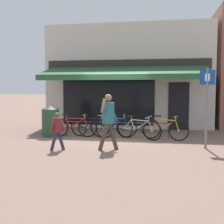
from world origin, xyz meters
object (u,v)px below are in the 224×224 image
Objects in this scene: bicycle_silver at (138,129)px; bicycle_orange at (164,129)px; pedestrian_adult at (108,116)px; litter_bin at (50,121)px; parking_sign at (207,100)px; bicycle_blue at (114,127)px; bicycle_black at (91,127)px; pedestrian_child at (57,128)px; bicycle_red at (73,127)px.

bicycle_orange is (0.93, 0.05, 0.01)m from bicycle_silver.
pedestrian_adult is at bearing -87.32° from bicycle_silver.
bicycle_orange reaches higher than bicycle_silver.
bicycle_orange is at bearing -0.04° from litter_bin.
bicycle_silver is at bearing 150.78° from parking_sign.
litter_bin is (-2.41, -0.19, 0.20)m from bicycle_blue.
parking_sign reaches higher than bicycle_black.
pedestrian_child is 4.54m from parking_sign.
litter_bin is at bearing -159.31° from bicycle_black.
parking_sign reaches higher than bicycle_orange.
bicycle_black is 1.55× the size of pedestrian_child.
parking_sign is at bearing -3.52° from bicycle_black.
bicycle_black is 1.06× the size of pedestrian_adult.
bicycle_black is 2.47m from pedestrian_child.
bicycle_black is 1.77m from bicycle_silver.
bicycle_red is 2.45m from bicycle_silver.
pedestrian_adult is at bearing -87.42° from bicycle_blue.
pedestrian_adult reaches higher than litter_bin.
bicycle_silver is at bearing -129.65° from pedestrian_child.
pedestrian_adult reaches higher than pedestrian_child.
pedestrian_child reaches higher than bicycle_orange.
litter_bin is 0.48× the size of parking_sign.
pedestrian_adult is at bearing -113.50° from bicycle_orange.
parking_sign is at bearing -5.75° from bicycle_silver.
litter_bin reaches higher than bicycle_orange.
bicycle_orange is 2.65m from pedestrian_adult.
pedestrian_adult reaches higher than bicycle_blue.
parking_sign is (4.35, 1.02, 0.81)m from pedestrian_child.
bicycle_black is 1.01× the size of bicycle_blue.
pedestrian_adult is (-0.73, -1.91, 0.63)m from bicycle_silver.
pedestrian_adult is 1.47× the size of pedestrian_child.
bicycle_orange is at bearing -7.43° from bicycle_red.
parking_sign reaches higher than bicycle_red.
parking_sign is at bearing -161.89° from pedestrian_child.
pedestrian_adult is 1.54m from pedestrian_child.
bicycle_red is 1.08× the size of pedestrian_adult.
pedestrian_child is 0.97× the size of litter_bin.
pedestrian_child is (-0.43, -2.41, 0.29)m from bicycle_black.
bicycle_black reaches higher than bicycle_red.
pedestrian_adult reaches higher than bicycle_black.
pedestrian_adult is at bearing -47.66° from bicycle_black.
pedestrian_child is (-3.13, -2.28, 0.29)m from bicycle_orange.
pedestrian_child is at bearing 17.83° from pedestrian_adult.
litter_bin is at bearing -157.50° from bicycle_silver.
litter_bin is (-2.60, 1.97, -0.43)m from pedestrian_adult.
pedestrian_child reaches higher than bicycle_black.
bicycle_silver is 2.14m from pedestrian_adult.
litter_bin is at bearing 175.66° from bicycle_red.
pedestrian_adult reaches higher than bicycle_orange.
pedestrian_adult is (1.72, -2.00, 0.63)m from bicycle_red.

